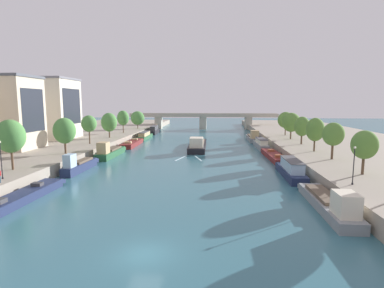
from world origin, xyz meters
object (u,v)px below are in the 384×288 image
at_px(moored_boat_right_near, 291,169).
at_px(tree_right_midway, 291,122).
at_px(tree_left_far, 89,124).
at_px(tree_right_third, 333,134).
at_px(tree_right_distant, 302,126).
at_px(tree_left_third, 64,131).
at_px(moored_boat_left_second, 79,165).
at_px(tree_left_by_lamp, 138,118).
at_px(moored_boat_right_downstream, 274,156).
at_px(tree_left_midway, 10,136).
at_px(moored_boat_left_gap_after, 154,130).
at_px(moored_boat_right_far, 329,203).
at_px(tree_left_past_mid, 123,118).
at_px(lamppost_right_bank, 354,164).
at_px(moored_boat_left_far, 132,143).
at_px(tree_right_past_mid, 286,120).
at_px(moored_boat_right_gap_after, 261,144).
at_px(barge_midriver, 198,145).
at_px(tree_right_by_lamp, 315,130).
at_px(bridge_far, 203,119).
at_px(tree_right_second, 364,145).
at_px(lamppost_left_bank, 1,158).
at_px(moored_boat_right_end, 253,137).
at_px(tree_left_end_of_row, 109,122).
at_px(moored_boat_left_near, 110,152).
at_px(moored_boat_left_lone, 23,196).
at_px(moored_boat_left_downstream, 145,136).

distance_m(moored_boat_right_near, tree_right_midway, 33.42).
xyz_separation_m(tree_left_far, tree_right_third, (47.55, -15.47, -0.38)).
bearing_deg(tree_right_distant, tree_left_third, -160.99).
relative_size(moored_boat_left_second, tree_left_by_lamp, 1.81).
height_order(moored_boat_right_downstream, tree_left_midway, tree_left_midway).
height_order(moored_boat_left_gap_after, moored_boat_right_far, moored_boat_right_far).
xyz_separation_m(tree_left_past_mid, lamppost_right_bank, (43.73, -56.20, -2.10)).
xyz_separation_m(tree_left_past_mid, tree_right_distant, (47.21, -21.88, -0.55)).
relative_size(moored_boat_left_far, tree_left_third, 2.28).
bearing_deg(moored_boat_right_near, tree_left_by_lamp, 123.17).
bearing_deg(tree_right_past_mid, moored_boat_right_gap_after, -126.45).
relative_size(barge_midriver, moored_boat_right_near, 1.58).
xyz_separation_m(tree_left_midway, tree_left_past_mid, (0.20, 51.61, -0.17)).
distance_m(tree_right_by_lamp, bridge_far, 74.30).
bearing_deg(tree_left_third, moored_boat_left_gap_after, 84.52).
bearing_deg(moored_boat_left_far, tree_right_second, -42.83).
bearing_deg(moored_boat_right_gap_after, tree_left_far, -165.87).
bearing_deg(moored_boat_right_far, moored_boat_left_far, 125.85).
xyz_separation_m(moored_boat_left_far, lamppost_left_bank, (-4.28, -43.84, 4.01)).
bearing_deg(moored_boat_right_near, barge_midriver, 120.31).
relative_size(tree_left_by_lamp, lamppost_left_bank, 1.30).
height_order(moored_boat_left_far, tree_right_third, tree_right_third).
bearing_deg(tree_left_far, moored_boat_right_end, 31.73).
height_order(tree_left_midway, lamppost_left_bank, tree_left_midway).
xyz_separation_m(barge_midriver, tree_left_end_of_row, (-23.71, 4.96, 5.06)).
distance_m(tree_left_by_lamp, tree_right_past_mid, 50.46).
bearing_deg(tree_right_midway, moored_boat_left_near, -157.34).
bearing_deg(tree_right_past_mid, moored_boat_left_far, -167.15).
distance_m(moored_boat_left_lone, tree_right_third, 45.78).
bearing_deg(moored_boat_left_second, moored_boat_left_gap_after, 89.59).
xyz_separation_m(moored_boat_left_gap_after, moored_boat_right_downstream, (33.96, -47.18, -0.64)).
relative_size(moored_boat_left_downstream, tree_right_third, 2.29).
bearing_deg(tree_left_by_lamp, moored_boat_right_gap_after, -37.44).
relative_size(moored_boat_left_near, moored_boat_left_downstream, 0.94).
relative_size(tree_left_midway, tree_right_midway, 1.05).
bearing_deg(tree_left_midway, tree_right_by_lamp, 22.61).
xyz_separation_m(moored_boat_left_gap_after, tree_right_third, (41.24, -58.30, 5.00)).
height_order(barge_midriver, lamppost_right_bank, lamppost_right_bank).
relative_size(moored_boat_left_far, tree_right_past_mid, 2.27).
bearing_deg(tree_left_past_mid, lamppost_left_bank, -88.05).
bearing_deg(tree_right_by_lamp, moored_boat_left_far, 154.81).
height_order(moored_boat_right_near, moored_boat_right_downstream, moored_boat_right_near).
xyz_separation_m(tree_left_by_lamp, tree_right_second, (46.54, -65.82, 0.17)).
bearing_deg(tree_left_past_mid, moored_boat_right_far, -56.14).
relative_size(tree_left_third, tree_right_by_lamp, 1.02).
xyz_separation_m(moored_boat_left_second, moored_boat_right_end, (33.54, 42.99, -0.02)).
relative_size(barge_midriver, moored_boat_left_far, 1.32).
bearing_deg(moored_boat_left_downstream, tree_right_third, -45.96).
bearing_deg(tree_right_by_lamp, lamppost_right_bank, -97.44).
bearing_deg(tree_right_third, tree_left_by_lamp, 130.21).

